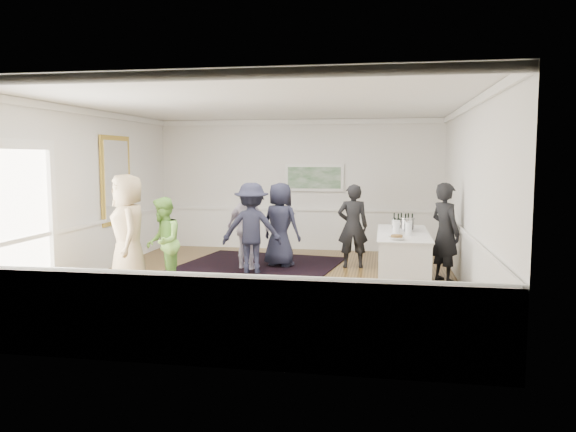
% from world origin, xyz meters
% --- Properties ---
extents(floor, '(8.00, 8.00, 0.00)m').
position_xyz_m(floor, '(0.00, 0.00, 0.00)').
color(floor, brown).
rests_on(floor, ground).
extents(ceiling, '(7.00, 8.00, 0.02)m').
position_xyz_m(ceiling, '(0.00, 0.00, 3.20)').
color(ceiling, white).
rests_on(ceiling, wall_back).
extents(wall_left, '(0.02, 8.00, 3.20)m').
position_xyz_m(wall_left, '(-3.50, 0.00, 1.60)').
color(wall_left, white).
rests_on(wall_left, floor).
extents(wall_right, '(0.02, 8.00, 3.20)m').
position_xyz_m(wall_right, '(3.50, 0.00, 1.60)').
color(wall_right, white).
rests_on(wall_right, floor).
extents(wall_back, '(7.00, 0.02, 3.20)m').
position_xyz_m(wall_back, '(0.00, 4.00, 1.60)').
color(wall_back, white).
rests_on(wall_back, floor).
extents(wall_front, '(7.00, 0.02, 3.20)m').
position_xyz_m(wall_front, '(0.00, -4.00, 1.60)').
color(wall_front, white).
rests_on(wall_front, floor).
extents(wainscoting, '(7.00, 8.00, 1.00)m').
position_xyz_m(wainscoting, '(0.00, 0.00, 0.50)').
color(wainscoting, white).
rests_on(wainscoting, floor).
extents(mirror, '(0.05, 1.25, 1.85)m').
position_xyz_m(mirror, '(-3.45, 1.30, 1.80)').
color(mirror, gold).
rests_on(mirror, wall_left).
extents(doorway, '(0.10, 1.78, 2.56)m').
position_xyz_m(doorway, '(-3.45, -1.90, 1.42)').
color(doorway, white).
rests_on(doorway, wall_left).
extents(landscape_painting, '(1.44, 0.06, 0.66)m').
position_xyz_m(landscape_painting, '(0.40, 3.95, 1.78)').
color(landscape_painting, white).
rests_on(landscape_painting, wall_back).
extents(area_rug, '(3.74, 4.56, 0.02)m').
position_xyz_m(area_rug, '(-0.58, 1.10, 0.01)').
color(area_rug, black).
rests_on(area_rug, floor).
extents(serving_table, '(0.89, 2.35, 0.95)m').
position_xyz_m(serving_table, '(2.43, 0.35, 0.48)').
color(serving_table, silver).
rests_on(serving_table, floor).
extents(bartender, '(0.74, 0.80, 1.83)m').
position_xyz_m(bartender, '(3.20, 0.79, 0.91)').
color(bartender, black).
rests_on(bartender, floor).
extents(guest_tan, '(1.06, 1.16, 1.99)m').
position_xyz_m(guest_tan, '(-2.30, -0.62, 1.00)').
color(guest_tan, tan).
rests_on(guest_tan, floor).
extents(guest_green, '(0.80, 0.91, 1.58)m').
position_xyz_m(guest_green, '(-1.74, -0.41, 0.79)').
color(guest_green, '#7BC24D').
rests_on(guest_green, floor).
extents(guest_lilac, '(1.08, 0.77, 1.71)m').
position_xyz_m(guest_lilac, '(-0.62, 1.32, 0.85)').
color(guest_lilac, silver).
rests_on(guest_lilac, floor).
extents(guest_dark_a, '(1.25, 0.85, 1.79)m').
position_xyz_m(guest_dark_a, '(-0.46, 0.93, 0.89)').
color(guest_dark_a, '#1E2033').
rests_on(guest_dark_a, floor).
extents(guest_dark_b, '(0.68, 0.50, 1.73)m').
position_xyz_m(guest_dark_b, '(1.46, 1.86, 0.87)').
color(guest_dark_b, black).
rests_on(guest_dark_b, floor).
extents(guest_navy, '(1.01, 0.84, 1.76)m').
position_xyz_m(guest_navy, '(-0.03, 1.72, 0.88)').
color(guest_navy, '#1E2033').
rests_on(guest_navy, floor).
extents(wine_bottles, '(0.40, 0.21, 0.31)m').
position_xyz_m(wine_bottles, '(2.45, 0.87, 1.11)').
color(wine_bottles, black).
rests_on(wine_bottles, serving_table).
extents(juice_pitchers, '(0.33, 0.40, 0.24)m').
position_xyz_m(juice_pitchers, '(2.38, 0.15, 1.07)').
color(juice_pitchers, '#5BA93C').
rests_on(juice_pitchers, serving_table).
extents(ice_bucket, '(0.26, 0.26, 0.25)m').
position_xyz_m(ice_bucket, '(2.51, 0.51, 1.07)').
color(ice_bucket, silver).
rests_on(ice_bucket, serving_table).
extents(nut_bowl, '(0.26, 0.26, 0.07)m').
position_xyz_m(nut_bowl, '(2.30, -0.55, 0.99)').
color(nut_bowl, white).
rests_on(nut_bowl, serving_table).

